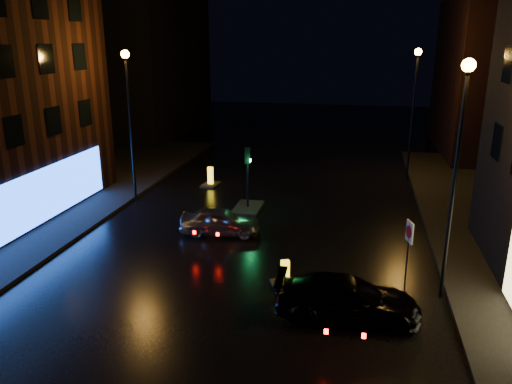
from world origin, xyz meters
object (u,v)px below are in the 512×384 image
(silver_hatchback, at_px, (220,221))
(road_sign_right, at_px, (409,237))
(bollard_far, at_px, (211,181))
(traffic_signal, at_px, (248,200))
(dark_sedan, at_px, (347,299))
(bollard_near, at_px, (285,282))

(silver_hatchback, height_order, road_sign_right, road_sign_right)
(silver_hatchback, bearing_deg, road_sign_right, -118.46)
(bollard_far, bearing_deg, road_sign_right, -38.17)
(traffic_signal, relative_size, road_sign_right, 1.39)
(dark_sedan, xyz_separation_m, bollard_far, (-9.00, 14.09, -0.44))
(traffic_signal, height_order, bollard_near, traffic_signal)
(dark_sedan, height_order, bollard_far, dark_sedan)
(bollard_far, height_order, road_sign_right, road_sign_right)
(silver_hatchback, relative_size, road_sign_right, 1.52)
(traffic_signal, relative_size, dark_sedan, 0.72)
(traffic_signal, xyz_separation_m, dark_sedan, (5.69, -10.18, 0.20))
(dark_sedan, distance_m, bollard_far, 16.72)
(dark_sedan, distance_m, road_sign_right, 3.87)
(traffic_signal, bearing_deg, bollard_far, 130.26)
(traffic_signal, xyz_separation_m, bollard_near, (3.36, -8.60, -0.25))
(dark_sedan, bearing_deg, silver_hatchback, 41.62)
(dark_sedan, relative_size, bollard_near, 3.15)
(bollard_near, distance_m, road_sign_right, 4.94)
(bollard_far, relative_size, road_sign_right, 0.59)
(dark_sedan, relative_size, bollard_far, 3.28)
(traffic_signal, relative_size, bollard_far, 2.35)
(dark_sedan, height_order, road_sign_right, road_sign_right)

